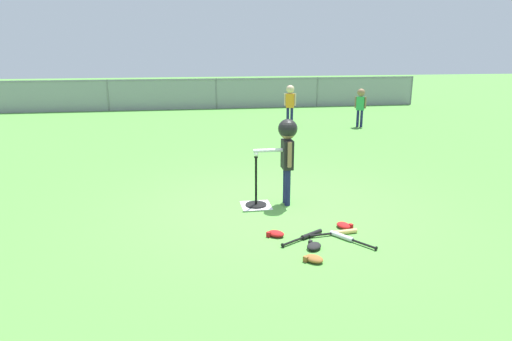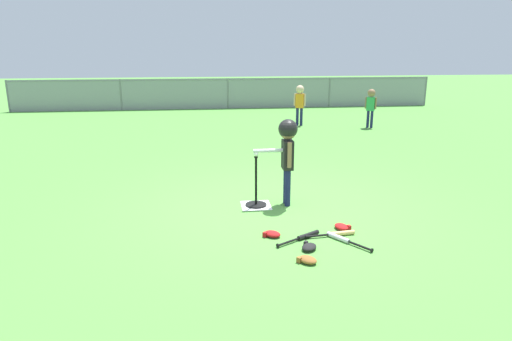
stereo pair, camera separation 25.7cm
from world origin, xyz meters
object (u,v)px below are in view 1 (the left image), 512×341
batting_tee (256,197)px  glove_outfield_drop (314,246)px  spare_bat_wood (340,232)px  glove_tossed_aside (344,225)px  fielder_near_right (290,100)px  glove_near_bats (314,259)px  batter_child (287,144)px  spare_bat_silver (346,238)px  fielder_deep_left (361,102)px  baseball_on_tee (256,154)px  glove_by_plate (276,234)px  spare_bat_black (308,236)px

batting_tee → glove_outfield_drop: batting_tee is taller
spare_bat_wood → glove_tossed_aside: glove_tossed_aside is taller
fielder_near_right → glove_near_bats: (-1.83, -8.87, -0.74)m
batter_child → spare_bat_silver: (0.44, -1.43, -0.90)m
batter_child → fielder_deep_left: bearing=59.8°
baseball_on_tee → fielder_deep_left: 7.56m
spare_bat_wood → batter_child: bearing=108.6°
spare_bat_wood → glove_tossed_aside: 0.24m
batting_tee → glove_near_bats: batting_tee is taller
spare_bat_wood → glove_outfield_drop: bearing=-142.0°
spare_bat_silver → glove_by_plate: bearing=163.0°
spare_bat_wood → glove_near_bats: size_ratio=2.42×
batting_tee → glove_near_bats: 1.96m
batting_tee → fielder_deep_left: size_ratio=0.68×
batting_tee → baseball_on_tee: baseball_on_tee is taller
batting_tee → fielder_near_right: size_ratio=0.63×
batter_child → fielder_deep_left: (3.68, 6.32, -0.20)m
spare_bat_silver → glove_tossed_aside: 0.39m
batter_child → spare_bat_wood: size_ratio=1.99×
fielder_deep_left → spare_bat_silver: bearing=-112.7°
spare_bat_wood → glove_by_plate: glove_by_plate is taller
batting_tee → batter_child: (0.46, -0.00, 0.80)m
batter_child → fielder_deep_left: 7.32m
glove_tossed_aside → glove_near_bats: bearing=-127.3°
baseball_on_tee → batter_child: batter_child is taller
fielder_near_right → spare_bat_wood: size_ratio=1.84×
glove_near_bats → glove_outfield_drop: size_ratio=1.00×
batting_tee → baseball_on_tee: (-0.00, 0.00, 0.67)m
spare_bat_wood → spare_bat_black: 0.44m
baseball_on_tee → batter_child: bearing=-0.2°
batter_child → glove_tossed_aside: bearing=-62.5°
fielder_deep_left → glove_tossed_aside: 8.04m
glove_by_plate → glove_outfield_drop: 0.57m
baseball_on_tee → glove_by_plate: bearing=-87.0°
batting_tee → batter_child: bearing=-0.2°
batting_tee → spare_bat_wood: size_ratio=1.16×
baseball_on_tee → glove_near_bats: bearing=-80.0°
batter_child → baseball_on_tee: bearing=179.8°
glove_by_plate → glove_outfield_drop: size_ratio=1.00×
fielder_near_right → spare_bat_silver: (-1.26, -8.37, -0.75)m
fielder_near_right → glove_tossed_aside: (-1.16, -7.99, -0.74)m
fielder_deep_left → spare_bat_wood: size_ratio=1.72×
fielder_near_right → glove_tossed_aside: bearing=-98.2°
spare_bat_wood → glove_near_bats: 0.87m
glove_by_plate → glove_near_bats: (0.28, -0.76, 0.00)m
fielder_near_right → spare_bat_black: 8.44m
batting_tee → fielder_deep_left: (4.15, 6.32, 0.60)m
spare_bat_wood → glove_tossed_aside: size_ratio=2.54×
batter_child → glove_outfield_drop: size_ratio=4.80×
batter_child → fielder_near_right: (1.70, 6.94, -0.15)m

